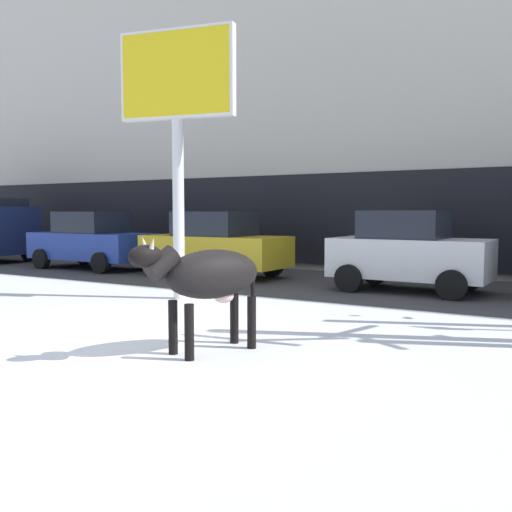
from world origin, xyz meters
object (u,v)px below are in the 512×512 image
billboard (177,91)px  car_yellow_sedan (215,245)px  cow_black (208,277)px  car_blue_sedan (91,241)px  pedestrian_far_left (497,247)px  pedestrian_by_cars (376,244)px  pedestrian_near_billboard (279,241)px  car_white_hatchback (409,251)px

billboard → car_yellow_sedan: bearing=114.2°
cow_black → car_yellow_sedan: size_ratio=0.45×
car_blue_sedan → pedestrian_far_left: (11.66, 3.42, -0.03)m
pedestrian_by_cars → car_yellow_sedan: bearing=-138.1°
car_blue_sedan → pedestrian_by_cars: size_ratio=2.45×
pedestrian_far_left → pedestrian_by_cars: bearing=180.0°
cow_black → pedestrian_by_cars: (-1.27, 10.36, -0.11)m
cow_black → pedestrian_near_billboard: (-4.55, 10.36, -0.11)m
cow_black → billboard: 5.74m
cow_black → car_blue_sedan: (-9.55, 6.94, -0.09)m
car_white_hatchback → pedestrian_by_cars: car_white_hatchback is taller
car_yellow_sedan → pedestrian_near_billboard: car_yellow_sedan is taller
billboard → pedestrian_far_left: bearing=52.6°
car_blue_sedan → pedestrian_near_billboard: car_blue_sedan is taller
car_white_hatchback → pedestrian_far_left: (1.44, 3.40, -0.05)m
pedestrian_by_cars → pedestrian_far_left: same height
billboard → car_blue_sedan: (-6.35, 3.53, -3.41)m
cow_black → pedestrian_by_cars: bearing=97.0°
cow_black → pedestrian_far_left: (2.11, 10.36, -0.11)m
pedestrian_far_left → cow_black: bearing=-101.5°
pedestrian_near_billboard → car_blue_sedan: bearing=-145.6°
cow_black → car_blue_sedan: bearing=144.0°
car_yellow_sedan → pedestrian_far_left: size_ratio=2.45×
billboard → car_blue_sedan: 8.03m
car_white_hatchback → car_blue_sedan: bearing=-179.9°
pedestrian_near_billboard → pedestrian_by_cars: bearing=0.0°
car_blue_sedan → car_white_hatchback: size_ratio=1.20×
billboard → pedestrian_near_billboard: billboard is taller
pedestrian_far_left → pedestrian_near_billboard: bearing=180.0°
pedestrian_near_billboard → pedestrian_by_cars: 3.29m
car_yellow_sedan → car_white_hatchback: (5.53, -0.17, 0.02)m
pedestrian_far_left → billboard: bearing=-127.4°
pedestrian_near_billboard → pedestrian_by_cars: same height
car_white_hatchback → car_yellow_sedan: bearing=178.2°
cow_black → billboard: billboard is taller
cow_black → car_yellow_sedan: 8.63m
cow_black → car_white_hatchback: 6.99m
cow_black → car_blue_sedan: size_ratio=0.45×
cow_black → pedestrian_far_left: pedestrian_far_left is taller
cow_black → pedestrian_far_left: 10.57m
pedestrian_by_cars → pedestrian_far_left: size_ratio=1.00×
car_yellow_sedan → pedestrian_near_billboard: 3.24m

